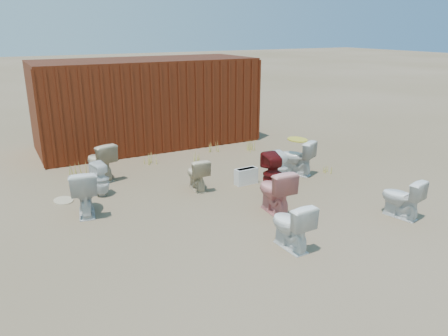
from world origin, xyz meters
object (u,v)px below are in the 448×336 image
shipping_container (147,102)px  toilet_front_c (291,225)px  toilet_front_a (84,192)px  loose_tank (246,176)px  toilet_front_e (402,198)px  toilet_back_beige_right (197,174)px  toilet_front_maroon (273,175)px  toilet_back_beige_left (100,161)px  toilet_back_a (101,179)px  toilet_back_e (280,169)px  toilet_back_yellowlid (296,157)px  toilet_front_pink (275,191)px

shipping_container → toilet_front_c: 7.14m
toilet_front_a → loose_tank: (3.37, -0.04, -0.25)m
toilet_front_e → toilet_back_beige_right: (-2.60, 2.98, -0.02)m
toilet_front_c → toilet_back_beige_right: (-0.18, 2.97, -0.04)m
toilet_front_maroon → toilet_back_beige_left: size_ratio=1.04×
toilet_back_a → toilet_front_e: bearing=122.0°
toilet_front_e → toilet_back_beige_left: size_ratio=0.87×
shipping_container → toilet_back_e: bearing=-74.8°
toilet_back_yellowlid → toilet_back_beige_left: bearing=-50.9°
toilet_front_a → toilet_back_beige_left: size_ratio=1.01×
shipping_container → toilet_back_e: size_ratio=8.02×
toilet_front_maroon → toilet_back_yellowlid: toilet_front_maroon is taller
toilet_front_maroon → toilet_back_beige_left: 3.83m
loose_tank → toilet_back_yellowlid: bearing=-2.2°
toilet_front_e → loose_tank: 3.17m
toilet_back_e → toilet_front_maroon: bearing=35.3°
toilet_front_pink → toilet_front_c: bearing=69.3°
toilet_front_maroon → toilet_back_beige_right: (-1.19, 1.02, -0.10)m
toilet_front_maroon → toilet_back_beige_right: toilet_front_maroon is taller
toilet_back_beige_right → toilet_back_yellowlid: bearing=-179.5°
toilet_front_maroon → toilet_back_e: size_ratio=1.17×
toilet_back_e → shipping_container: bearing=-80.8°
toilet_front_c → toilet_back_yellowlid: size_ratio=0.94×
toilet_front_c → toilet_back_e: size_ratio=1.02×
toilet_front_pink → loose_tank: (0.33, 1.55, -0.25)m
shipping_container → toilet_back_beige_left: 3.30m
toilet_back_a → toilet_back_e: (3.50, -1.17, 0.02)m
toilet_back_beige_left → toilet_front_maroon: bearing=121.6°
shipping_container → toilet_back_a: shipping_container is taller
toilet_back_a → toilet_back_e: size_ratio=0.95×
shipping_container → toilet_back_e: (1.28, -4.72, -0.83)m
toilet_front_e → toilet_back_yellowlid: size_ratio=0.90×
toilet_front_a → toilet_back_beige_right: size_ratio=1.24×
toilet_front_e → toilet_back_a: (-4.43, 3.54, -0.01)m
toilet_front_c → toilet_back_beige_right: toilet_front_c is taller
toilet_back_beige_left → toilet_front_c: bearing=96.0°
toilet_back_beige_right → toilet_back_e: size_ratio=0.91×
toilet_back_beige_right → toilet_back_e: bearing=164.9°
toilet_back_beige_left → toilet_back_yellowlid: toilet_back_beige_left is taller
toilet_back_beige_right → loose_tank: size_ratio=1.37×
toilet_back_beige_left → shipping_container: bearing=-143.5°
toilet_front_pink → toilet_back_yellowlid: toilet_front_pink is taller
toilet_back_a → toilet_front_c: bearing=100.3°
toilet_front_e → loose_tank: toilet_front_e is taller
toilet_back_e → loose_tank: size_ratio=1.50×
toilet_front_pink → toilet_back_e: bearing=-124.8°
toilet_back_e → loose_tank: (-0.59, 0.40, -0.20)m
toilet_front_c → loose_tank: size_ratio=1.53×
toilet_back_beige_left → loose_tank: 3.23m
shipping_container → toilet_front_pink: 5.93m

